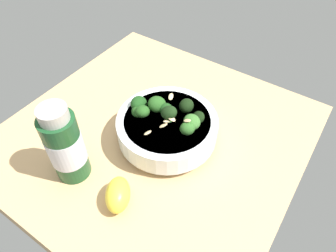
{
  "coord_description": "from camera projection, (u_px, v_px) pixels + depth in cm",
  "views": [
    {
      "loc": [
        -28.13,
        36.29,
        51.77
      ],
      "look_at": [
        -3.39,
        -0.3,
        4.0
      ],
      "focal_mm": 32.68,
      "sensor_mm": 36.0,
      "label": 1
    }
  ],
  "objects": [
    {
      "name": "ground_plane",
      "position": [
        155.0,
        139.0,
        0.71
      ],
      "size": [
        62.57,
        62.57,
        4.76
      ],
      "primitive_type": "cube",
      "color": "tan"
    },
    {
      "name": "bowl_of_broccoli",
      "position": [
        168.0,
        125.0,
        0.65
      ],
      "size": [
        21.3,
        21.3,
        10.75
      ],
      "color": "white",
      "rests_on": "ground_plane"
    },
    {
      "name": "lemon_wedge",
      "position": [
        118.0,
        195.0,
        0.56
      ],
      "size": [
        7.8,
        8.54,
        4.76
      ],
      "primitive_type": "ellipsoid",
      "rotation": [
        0.0,
        0.0,
        5.3
      ],
      "color": "yellow",
      "rests_on": "ground_plane"
    },
    {
      "name": "bottle_tall",
      "position": [
        65.0,
        146.0,
        0.56
      ],
      "size": [
        6.77,
        6.77,
        17.47
      ],
      "color": "#194723",
      "rests_on": "ground_plane"
    }
  ]
}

